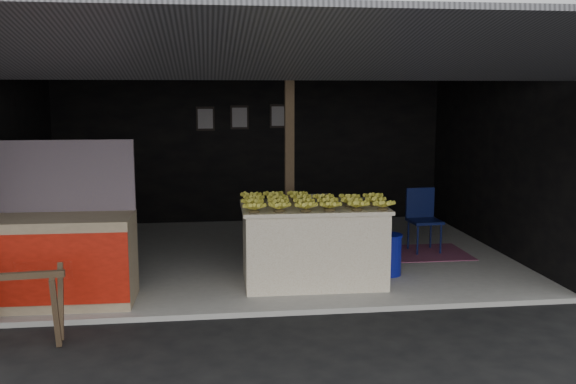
{
  "coord_description": "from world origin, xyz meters",
  "views": [
    {
      "loc": [
        -0.79,
        -6.51,
        2.36
      ],
      "look_at": [
        0.24,
        1.55,
        1.1
      ],
      "focal_mm": 40.0,
      "sensor_mm": 36.0,
      "label": 1
    }
  ],
  "objects": [
    {
      "name": "ground",
      "position": [
        0.0,
        0.0,
        0.0
      ],
      "size": [
        80.0,
        80.0,
        0.0
      ],
      "primitive_type": "plane",
      "color": "black",
      "rests_on": "ground"
    },
    {
      "name": "concrete_slab",
      "position": [
        0.0,
        2.5,
        0.03
      ],
      "size": [
        7.0,
        5.0,
        0.06
      ],
      "primitive_type": "cube",
      "color": "gray",
      "rests_on": "ground"
    },
    {
      "name": "shophouse",
      "position": [
        0.0,
        2.82,
        2.1
      ],
      "size": [
        7.4,
        7.29,
        3.02
      ],
      "color": "black",
      "rests_on": "ground"
    },
    {
      "name": "banana_table",
      "position": [
        0.48,
        1.0,
        0.54
      ],
      "size": [
        1.75,
        1.09,
        0.96
      ],
      "rotation": [
        0.0,
        0.0,
        -0.02
      ],
      "color": "white",
      "rests_on": "concrete_slab"
    },
    {
      "name": "banana_pile",
      "position": [
        0.48,
        1.0,
        1.11
      ],
      "size": [
        1.62,
        0.99,
        0.19
      ],
      "primitive_type": null,
      "rotation": [
        0.0,
        0.0,
        -0.02
      ],
      "color": "yellow",
      "rests_on": "banana_table"
    },
    {
      "name": "white_crate",
      "position": [
        0.46,
        1.9,
        0.51
      ],
      "size": [
        0.84,
        0.59,
        0.91
      ],
      "rotation": [
        0.0,
        0.0,
        -0.04
      ],
      "color": "white",
      "rests_on": "concrete_slab"
    },
    {
      "name": "neighbor_stall",
      "position": [
        -2.48,
        0.58,
        0.59
      ],
      "size": [
        1.74,
        0.81,
        1.78
      ],
      "rotation": [
        0.0,
        0.0,
        -0.02
      ],
      "color": "#998466",
      "rests_on": "concrete_slab"
    },
    {
      "name": "sawhorse",
      "position": [
        -2.49,
        -0.54,
        0.46
      ],
      "size": [
        0.75,
        0.69,
        0.72
      ],
      "rotation": [
        0.0,
        0.0,
        0.09
      ],
      "color": "#4D3926",
      "rests_on": "ground"
    },
    {
      "name": "water_barrel",
      "position": [
        1.48,
        1.21,
        0.31
      ],
      "size": [
        0.34,
        0.34,
        0.5
      ],
      "primitive_type": "cylinder",
      "color": "navy",
      "rests_on": "concrete_slab"
    },
    {
      "name": "plastic_chair",
      "position": [
        2.33,
        2.39,
        0.6
      ],
      "size": [
        0.46,
        0.46,
        0.92
      ],
      "rotation": [
        0.0,
        0.0,
        0.07
      ],
      "color": "#0A113A",
      "rests_on": "concrete_slab"
    },
    {
      "name": "magenta_rug",
      "position": [
        2.17,
        2.22,
        0.07
      ],
      "size": [
        1.5,
        1.01,
        0.01
      ],
      "primitive_type": "cube",
      "rotation": [
        0.0,
        0.0,
        -0.0
      ],
      "color": "#661649",
      "rests_on": "concrete_slab"
    },
    {
      "name": "picture_frames",
      "position": [
        -0.17,
        4.89,
        1.93
      ],
      "size": [
        1.62,
        0.04,
        0.46
      ],
      "color": "black",
      "rests_on": "shophouse"
    }
  ]
}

